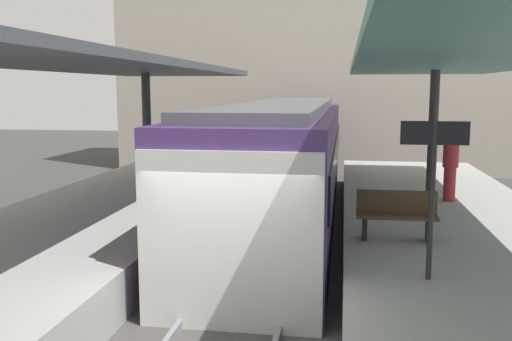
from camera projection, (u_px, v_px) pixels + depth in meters
The scene contains 8 objects.
rail_near_side at pixel (172, 335), 7.72m from camera, with size 0.08×28.00×0.14m, color slate.
commuter_train at pixel (285, 161), 15.11m from camera, with size 2.78×15.01×3.10m.
canopy_left at pixel (9, 59), 9.01m from camera, with size 4.18×21.00×3.24m.
canopy_right at pixel (507, 52), 7.84m from camera, with size 4.18×21.00×3.28m.
platform_bench at pixel (396, 214), 9.86m from camera, with size 1.40×0.41×0.86m.
platform_sign at pixel (433, 164), 7.61m from camera, with size 0.90×0.08×2.21m.
passenger_near_bench at pixel (450, 167), 13.24m from camera, with size 0.36×0.36×1.59m.
station_building_backdrop at pixel (322, 49), 26.34m from camera, with size 18.00×6.00×11.00m, color #A89E8E.
Camera 1 is at (1.56, -7.05, 3.63)m, focal length 39.29 mm.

